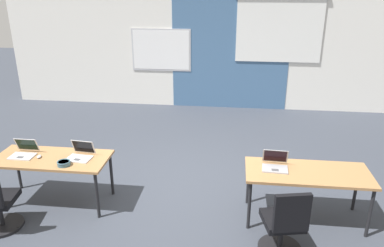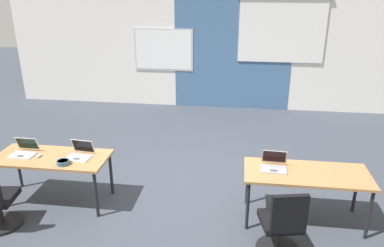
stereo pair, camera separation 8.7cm
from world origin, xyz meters
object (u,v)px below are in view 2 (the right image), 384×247
Objects in this scene: laptop_near_left_inner at (80,154)px; laptop_near_right_inner at (274,165)px; desk_near_left at (52,160)px; desk_near_right at (306,176)px; snack_bowl at (63,162)px; mouse_near_left_end at (39,156)px; chair_near_right_inner at (282,228)px; laptop_near_left_end at (24,151)px.

laptop_near_right_inner is at bearing 6.37° from laptop_near_left_inner.
desk_near_left is 1.00× the size of desk_near_right.
laptop_near_right_inner is 0.97× the size of laptop_near_left_inner.
desk_near_right is at bearing 3.74° from snack_bowl.
mouse_near_left_end is (-0.16, -0.03, 0.08)m from desk_near_left.
chair_near_right_inner is 2.94m from snack_bowl.
mouse_near_left_end is at bearing 157.93° from snack_bowl.
laptop_near_right_inner is 1.05× the size of laptop_near_left_end.
snack_bowl is at bearing -18.40° from laptop_near_left_end.
desk_near_right is 1.74× the size of chair_near_right_inner.
desk_near_left is 3.24m from chair_near_right_inner.
mouse_near_left_end is 0.60× the size of snack_bowl.
snack_bowl reaches higher than desk_near_left.
snack_bowl is at bearing -111.08° from laptop_near_left_inner.
laptop_near_left_end is at bearing -176.00° from laptop_near_right_inner.
snack_bowl is (0.70, -0.23, -0.01)m from laptop_near_left_end.
desk_near_right is at bearing -0.26° from laptop_near_left_end.
laptop_near_left_inner is at bearing 1.61° from laptop_near_left_end.
mouse_near_left_end is at bearing -175.05° from laptop_near_right_inner.
laptop_near_left_inner reaches higher than chair_near_right_inner.
chair_near_right_inner is 8.63× the size of mouse_near_left_end.
chair_near_right_inner is at bearing -10.77° from snack_bowl.
laptop_near_right_inner is at bearing 0.70° from laptop_near_left_end.
desk_near_right is at bearing -4.90° from laptop_near_right_inner.
laptop_near_right_inner reaches higher than snack_bowl.
laptop_near_left_inner is 2.03× the size of snack_bowl.
snack_bowl is at bearing -23.13° from chair_near_right_inner.
chair_near_right_inner is 2.78× the size of laptop_near_left_end.
snack_bowl is (-2.86, 0.54, 0.38)m from chair_near_right_inner.
laptop_near_right_inner is 3.27× the size of mouse_near_left_end.
laptop_near_right_inner is 2.67m from laptop_near_left_inner.
chair_near_right_inner is 2.55× the size of laptop_near_left_inner.
desk_near_left is 0.43m from laptop_near_left_end.
laptop_near_right_inner is 0.38× the size of chair_near_right_inner.
laptop_near_left_end is 3.10× the size of mouse_near_left_end.
mouse_near_left_end is 0.48m from snack_bowl.
laptop_near_right_inner is 0.91m from chair_near_right_inner.
laptop_near_left_inner is at bearing 7.27° from mouse_near_left_end.
laptop_near_left_inner is 0.29m from snack_bowl.
laptop_near_right_inner reaches higher than chair_near_right_inner.
desk_near_left is at bearing 143.33° from snack_bowl.
snack_bowl is at bearing -22.07° from mouse_near_left_end.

